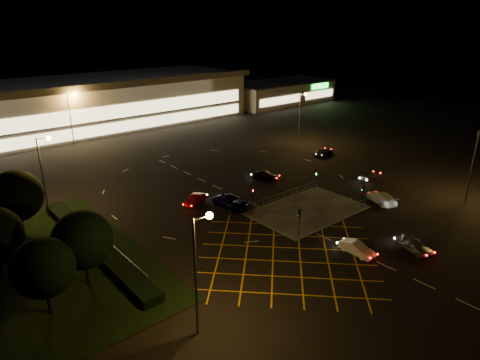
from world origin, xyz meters
TOP-DOWN VIEW (x-y plane):
  - ground at (0.00, 0.00)m, footprint 180.00×180.00m
  - pedestrian_island at (2.00, -2.00)m, footprint 14.00×9.00m
  - grass_verge at (-28.00, 6.00)m, footprint 18.00×30.00m
  - hedge at (-23.00, 6.00)m, footprint 2.00×26.00m
  - supermarket at (0.00, 61.95)m, footprint 72.00×26.50m
  - retail_unit_a at (46.00, 53.97)m, footprint 18.80×14.80m
  - retail_unit_b at (62.00, 53.96)m, footprint 14.80×14.80m
  - streetlight_sw at (-21.56, -12.00)m, footprint 1.78×0.56m
  - streetlight_se at (20.44, -14.00)m, footprint 1.78×0.56m
  - streetlight_nw at (-23.56, 18.00)m, footprint 1.78×0.56m
  - streetlight_ne at (24.44, 20.00)m, footprint 1.78×0.56m
  - streetlight_far_left at (-9.56, 48.00)m, footprint 1.78×0.56m
  - streetlight_far_right at (30.44, 50.00)m, footprint 1.78×0.56m
  - signal_sw at (-4.00, -5.99)m, footprint 0.28×0.30m
  - signal_se at (8.00, -5.99)m, footprint 0.28×0.30m
  - signal_nw at (-4.00, 1.99)m, footprint 0.28×0.30m
  - signal_ne at (8.00, 1.99)m, footprint 0.28×0.30m
  - tree_a at (-30.00, -2.00)m, footprint 5.04×5.04m
  - tree_c at (-28.00, 14.00)m, footprint 5.76×5.76m
  - tree_e at (-26.00, 0.00)m, footprint 5.40×5.40m
  - car_near_silver at (2.91, -16.14)m, footprint 2.52×4.49m
  - car_queue_white at (-2.30, -12.64)m, footprint 1.43×3.93m
  - car_left_blue at (-4.86, 5.00)m, footprint 3.05×5.66m
  - car_far_dkgrey at (5.73, 9.98)m, footprint 3.33×4.58m
  - car_right_silver at (17.94, -0.50)m, footprint 4.02×1.91m
  - car_circ_red at (-7.93, 8.96)m, footprint 4.10×2.95m
  - car_east_grey at (22.50, 12.38)m, footprint 4.89×3.25m
  - car_approach_white at (11.50, -6.65)m, footprint 3.73×5.39m

SIDE VIEW (x-z plane):
  - ground at x=0.00m, z-range 0.00..0.00m
  - grass_verge at x=-28.00m, z-range 0.00..0.08m
  - pedestrian_island at x=2.00m, z-range 0.00..0.12m
  - hedge at x=-23.00m, z-range 0.00..1.00m
  - car_far_dkgrey at x=5.73m, z-range 0.00..1.23m
  - car_east_grey at x=22.50m, z-range 0.00..1.25m
  - car_circ_red at x=-7.93m, z-range 0.00..1.29m
  - car_queue_white at x=-2.30m, z-range 0.00..1.29m
  - car_right_silver at x=17.94m, z-range 0.00..1.33m
  - car_near_silver at x=2.91m, z-range 0.00..1.44m
  - car_approach_white at x=11.50m, z-range 0.00..1.45m
  - car_left_blue at x=-4.86m, z-range 0.00..1.51m
  - signal_sw at x=-4.00m, z-range 0.79..3.94m
  - signal_se at x=8.00m, z-range 0.79..3.94m
  - signal_nw at x=-4.00m, z-range 0.79..3.94m
  - signal_ne at x=8.00m, z-range 0.79..3.94m
  - retail_unit_a at x=46.00m, z-range 0.04..6.39m
  - retail_unit_b at x=62.00m, z-range 0.05..6.40m
  - tree_a at x=-30.00m, z-range 0.90..7.76m
  - tree_e at x=-26.00m, z-range 0.97..8.32m
  - tree_c at x=-28.00m, z-range 1.03..8.87m
  - supermarket at x=0.00m, z-range 0.06..10.56m
  - streetlight_sw at x=-21.56m, z-range 1.55..11.58m
  - streetlight_se at x=20.44m, z-range 1.55..11.58m
  - streetlight_nw at x=-23.56m, z-range 1.55..11.58m
  - streetlight_ne at x=24.44m, z-range 1.55..11.58m
  - streetlight_far_left at x=-9.56m, z-range 1.55..11.58m
  - streetlight_far_right at x=30.44m, z-range 1.55..11.58m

